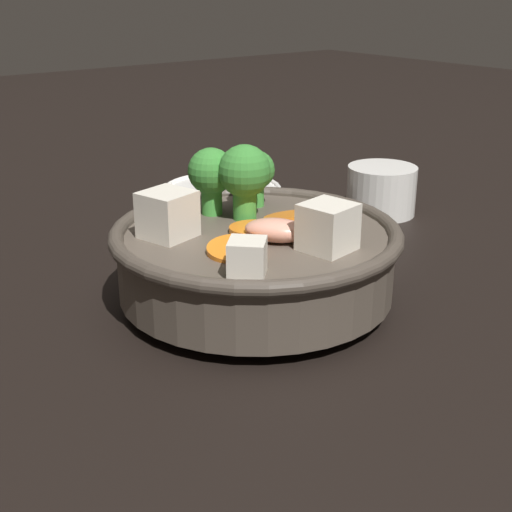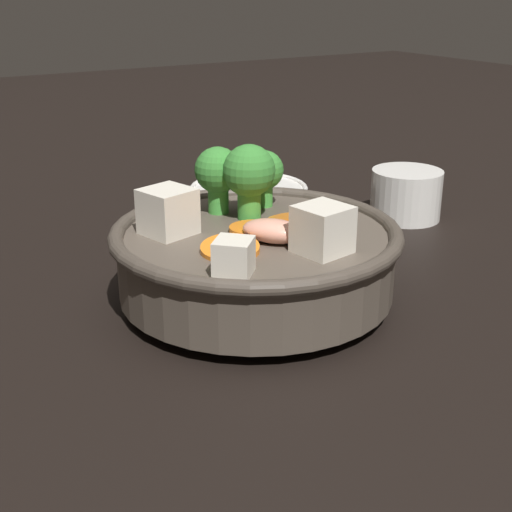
# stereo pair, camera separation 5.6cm
# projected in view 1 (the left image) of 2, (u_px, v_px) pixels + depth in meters

# --- Properties ---
(ground_plane) EXTENTS (3.00, 3.00, 0.00)m
(ground_plane) POSITION_uv_depth(u_px,v_px,m) (256.00, 302.00, 0.57)
(ground_plane) COLOR black
(stirfry_bowl) EXTENTS (0.23, 0.23, 0.12)m
(stirfry_bowl) POSITION_uv_depth(u_px,v_px,m) (255.00, 251.00, 0.56)
(stirfry_bowl) COLOR #51473D
(stirfry_bowl) RESTS_ON ground_plane
(side_saucer) EXTENTS (0.14, 0.14, 0.01)m
(side_saucer) POSITION_uv_depth(u_px,v_px,m) (222.00, 191.00, 0.84)
(side_saucer) COLOR white
(side_saucer) RESTS_ON ground_plane
(tea_cup) EXTENTS (0.07, 0.07, 0.05)m
(tea_cup) POSITION_uv_depth(u_px,v_px,m) (381.00, 190.00, 0.77)
(tea_cup) COLOR white
(tea_cup) RESTS_ON ground_plane
(chopsticks_pair) EXTENTS (0.16, 0.15, 0.01)m
(chopsticks_pair) POSITION_uv_depth(u_px,v_px,m) (222.00, 183.00, 0.83)
(chopsticks_pair) COLOR olive
(chopsticks_pair) RESTS_ON side_saucer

